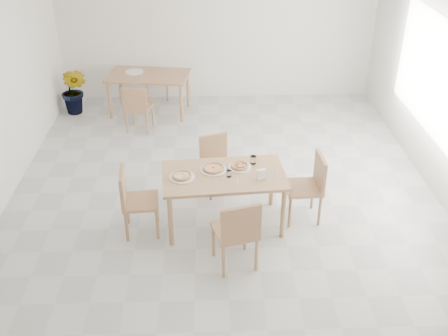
{
  "coord_description": "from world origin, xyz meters",
  "views": [
    {
      "loc": [
        -0.19,
        -6.34,
        4.1
      ],
      "look_at": [
        -0.01,
        -0.8,
        0.84
      ],
      "focal_mm": 42.0,
      "sensor_mm": 36.0,
      "label": 1
    }
  ],
  "objects_px": {
    "main_table": "(224,180)",
    "chair_west": "(133,198)",
    "chair_back_n": "(154,71)",
    "potted_plant": "(74,91)",
    "plate_margherita": "(213,170)",
    "tumbler_b": "(229,174)",
    "second_table": "(149,79)",
    "plate_empty": "(134,72)",
    "chair_south": "(237,230)",
    "pizza_pepperoni": "(240,166)",
    "pizza_mushroom": "(182,176)",
    "pizza_margherita": "(213,168)",
    "tumbler_a": "(253,160)",
    "chair_back_s": "(137,106)",
    "plate_pepperoni": "(240,167)",
    "plate_mushroom": "(182,177)",
    "chair_north": "(216,160)",
    "chair_east": "(310,183)",
    "napkin_holder": "(261,175)"
  },
  "relations": [
    {
      "from": "chair_west",
      "to": "tumbler_a",
      "type": "distance_m",
      "value": 1.58
    },
    {
      "from": "chair_back_n",
      "to": "pizza_mushroom",
      "type": "bearing_deg",
      "value": -91.96
    },
    {
      "from": "chair_west",
      "to": "pizza_mushroom",
      "type": "height_order",
      "value": "chair_west"
    },
    {
      "from": "pizza_mushroom",
      "to": "tumbler_b",
      "type": "xyz_separation_m",
      "value": [
        0.58,
        0.02,
        0.01
      ]
    },
    {
      "from": "tumbler_b",
      "to": "pizza_mushroom",
      "type": "bearing_deg",
      "value": -178.51
    },
    {
      "from": "chair_south",
      "to": "plate_pepperoni",
      "type": "bearing_deg",
      "value": -109.86
    },
    {
      "from": "potted_plant",
      "to": "plate_empty",
      "type": "bearing_deg",
      "value": 5.97
    },
    {
      "from": "tumbler_a",
      "to": "chair_back_s",
      "type": "relative_size",
      "value": 0.12
    },
    {
      "from": "chair_east",
      "to": "plate_margherita",
      "type": "xyz_separation_m",
      "value": [
        -1.24,
        -0.01,
        0.23
      ]
    },
    {
      "from": "chair_east",
      "to": "potted_plant",
      "type": "height_order",
      "value": "chair_east"
    },
    {
      "from": "tumbler_b",
      "to": "chair_east",
      "type": "bearing_deg",
      "value": 9.01
    },
    {
      "from": "plate_margherita",
      "to": "napkin_holder",
      "type": "xyz_separation_m",
      "value": [
        0.58,
        -0.24,
        0.06
      ]
    },
    {
      "from": "pizza_margherita",
      "to": "chair_east",
      "type": "bearing_deg",
      "value": 0.6
    },
    {
      "from": "pizza_mushroom",
      "to": "plate_empty",
      "type": "distance_m",
      "value": 3.87
    },
    {
      "from": "main_table",
      "to": "napkin_holder",
      "type": "relative_size",
      "value": 11.52
    },
    {
      "from": "plate_margherita",
      "to": "tumbler_b",
      "type": "distance_m",
      "value": 0.25
    },
    {
      "from": "main_table",
      "to": "second_table",
      "type": "bearing_deg",
      "value": 104.85
    },
    {
      "from": "plate_pepperoni",
      "to": "chair_back_s",
      "type": "height_order",
      "value": "chair_back_s"
    },
    {
      "from": "main_table",
      "to": "chair_north",
      "type": "height_order",
      "value": "chair_north"
    },
    {
      "from": "plate_margherita",
      "to": "tumbler_b",
      "type": "bearing_deg",
      "value": -38.79
    },
    {
      "from": "chair_south",
      "to": "plate_mushroom",
      "type": "distance_m",
      "value": 1.04
    },
    {
      "from": "plate_mushroom",
      "to": "potted_plant",
      "type": "relative_size",
      "value": 0.35
    },
    {
      "from": "main_table",
      "to": "potted_plant",
      "type": "bearing_deg",
      "value": 121.94
    },
    {
      "from": "chair_west",
      "to": "chair_back_s",
      "type": "xyz_separation_m",
      "value": [
        -0.27,
        2.87,
        -0.02
      ]
    },
    {
      "from": "main_table",
      "to": "chair_west",
      "type": "distance_m",
      "value": 1.14
    },
    {
      "from": "chair_west",
      "to": "tumbler_b",
      "type": "relative_size",
      "value": 10.6
    },
    {
      "from": "main_table",
      "to": "plate_pepperoni",
      "type": "height_order",
      "value": "plate_pepperoni"
    },
    {
      "from": "chair_west",
      "to": "pizza_pepperoni",
      "type": "distance_m",
      "value": 1.38
    },
    {
      "from": "tumbler_a",
      "to": "plate_pepperoni",
      "type": "bearing_deg",
      "value": -148.64
    },
    {
      "from": "pizza_margherita",
      "to": "pizza_pepperoni",
      "type": "relative_size",
      "value": 1.13
    },
    {
      "from": "pizza_margherita",
      "to": "pizza_mushroom",
      "type": "bearing_deg",
      "value": -156.49
    },
    {
      "from": "tumbler_a",
      "to": "chair_back_s",
      "type": "xyz_separation_m",
      "value": [
        -1.78,
        2.48,
        -0.31
      ]
    },
    {
      "from": "tumbler_b",
      "to": "chair_back_n",
      "type": "distance_m",
      "value": 4.57
    },
    {
      "from": "plate_mushroom",
      "to": "tumbler_a",
      "type": "distance_m",
      "value": 0.96
    },
    {
      "from": "chair_south",
      "to": "chair_west",
      "type": "height_order",
      "value": "chair_south"
    },
    {
      "from": "main_table",
      "to": "second_table",
      "type": "relative_size",
      "value": 1.02
    },
    {
      "from": "plate_pepperoni",
      "to": "tumbler_b",
      "type": "height_order",
      "value": "tumbler_b"
    },
    {
      "from": "plate_margherita",
      "to": "chair_east",
      "type": "bearing_deg",
      "value": 0.6
    },
    {
      "from": "chair_east",
      "to": "plate_margherita",
      "type": "relative_size",
      "value": 2.75
    },
    {
      "from": "plate_mushroom",
      "to": "chair_back_n",
      "type": "bearing_deg",
      "value": 99.18
    },
    {
      "from": "plate_pepperoni",
      "to": "potted_plant",
      "type": "height_order",
      "value": "potted_plant"
    },
    {
      "from": "plate_pepperoni",
      "to": "potted_plant",
      "type": "xyz_separation_m",
      "value": [
        -2.84,
        3.4,
        -0.31
      ]
    },
    {
      "from": "plate_empty",
      "to": "chair_south",
      "type": "bearing_deg",
      "value": -70.04
    },
    {
      "from": "chair_west",
      "to": "potted_plant",
      "type": "xyz_separation_m",
      "value": [
        -1.51,
        3.68,
        -0.07
      ]
    },
    {
      "from": "tumbler_a",
      "to": "chair_back_s",
      "type": "distance_m",
      "value": 3.06
    },
    {
      "from": "plate_margherita",
      "to": "plate_mushroom",
      "type": "bearing_deg",
      "value": -156.49
    },
    {
      "from": "chair_back_n",
      "to": "potted_plant",
      "type": "height_order",
      "value": "chair_back_n"
    },
    {
      "from": "plate_margherita",
      "to": "tumbler_b",
      "type": "height_order",
      "value": "tumbler_b"
    },
    {
      "from": "second_table",
      "to": "chair_back_n",
      "type": "xyz_separation_m",
      "value": [
        0.03,
        0.77,
        -0.12
      ]
    },
    {
      "from": "plate_margherita",
      "to": "plate_pepperoni",
      "type": "relative_size",
      "value": 1.14
    }
  ]
}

